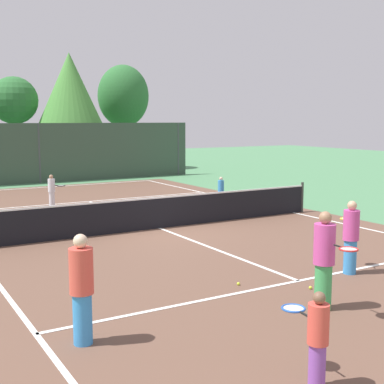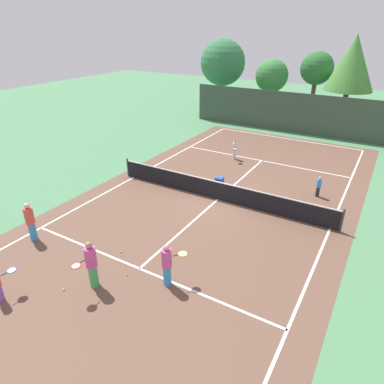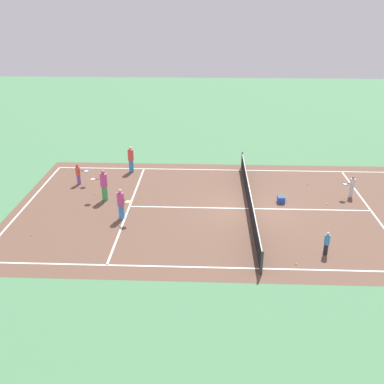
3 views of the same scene
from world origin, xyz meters
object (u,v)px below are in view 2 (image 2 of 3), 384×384
object	(u,v)px
tennis_ball_1	(235,161)
player_5	(91,264)
tennis_ball_3	(329,211)
tennis_ball_0	(127,275)
ball_crate	(219,180)
tennis_ball_2	(121,252)
player_1	(167,264)
tennis_ball_5	(198,164)
tennis_ball_6	(207,177)
player_3	(235,149)
player_0	(319,186)
player_2	(30,221)
tennis_ball_7	(239,169)
tennis_ball_4	(63,290)

from	to	relation	value
tennis_ball_1	player_5	bearing A→B (deg)	-87.05
tennis_ball_3	tennis_ball_0	bearing A→B (deg)	-122.06
player_5	ball_crate	size ratio (longest dim) A/B	4.19
ball_crate	tennis_ball_2	xyz separation A→B (m)	(-0.44, -7.78, -0.15)
player_1	ball_crate	world-z (taller)	player_1
tennis_ball_5	tennis_ball_6	size ratio (longest dim) A/B	1.00
ball_crate	tennis_ball_6	xyz separation A→B (m)	(-0.99, 0.33, -0.15)
player_3	tennis_ball_0	bearing A→B (deg)	-83.07
player_0	player_5	bearing A→B (deg)	-114.96
player_0	tennis_ball_1	xyz separation A→B (m)	(-5.73, 2.45, -0.54)
tennis_ball_2	tennis_ball_5	size ratio (longest dim) A/B	1.00
ball_crate	tennis_ball_2	bearing A→B (deg)	-93.20
player_0	player_2	bearing A→B (deg)	-132.55
tennis_ball_5	ball_crate	bearing A→B (deg)	-38.23
tennis_ball_7	tennis_ball_5	bearing A→B (deg)	-169.00
tennis_ball_5	tennis_ball_7	size ratio (longest dim) A/B	1.00
player_0	player_3	size ratio (longest dim) A/B	0.88
player_5	tennis_ball_6	bearing A→B (deg)	95.99
tennis_ball_3	player_2	bearing A→B (deg)	-139.40
player_0	tennis_ball_2	xyz separation A→B (m)	(-5.54, -8.94, -0.54)
player_5	ball_crate	distance (m)	9.72
tennis_ball_6	tennis_ball_7	size ratio (longest dim) A/B	1.00
tennis_ball_4	tennis_ball_7	size ratio (longest dim) A/B	1.00
player_2	tennis_ball_6	distance (m)	9.81
player_0	tennis_ball_2	bearing A→B (deg)	-121.79
player_5	tennis_ball_2	world-z (taller)	player_5
player_3	ball_crate	size ratio (longest dim) A/B	2.97
player_0	ball_crate	size ratio (longest dim) A/B	2.62
player_5	ball_crate	xyz separation A→B (m)	(-0.06, 9.69, -0.74)
ball_crate	tennis_ball_7	xyz separation A→B (m)	(0.16, 2.48, -0.15)
ball_crate	tennis_ball_2	world-z (taller)	ball_crate
tennis_ball_1	tennis_ball_6	size ratio (longest dim) A/B	1.00
player_3	tennis_ball_5	distance (m)	2.66
tennis_ball_3	tennis_ball_5	distance (m)	8.75
player_0	tennis_ball_4	world-z (taller)	player_0
tennis_ball_2	tennis_ball_0	bearing A→B (deg)	-40.76
tennis_ball_4	player_5	bearing A→B (deg)	44.60
player_1	player_2	xyz separation A→B (m)	(-6.33, -0.58, 0.03)
player_5	player_0	bearing A→B (deg)	65.04
player_1	player_2	bearing A→B (deg)	-174.73
player_2	player_5	bearing A→B (deg)	-10.29
tennis_ball_0	tennis_ball_3	size ratio (longest dim) A/B	1.00
ball_crate	player_0	bearing A→B (deg)	12.78
tennis_ball_3	tennis_ball_5	size ratio (longest dim) A/B	1.00
player_0	tennis_ball_2	distance (m)	10.54
tennis_ball_5	tennis_ball_1	bearing A→B (deg)	41.48
tennis_ball_6	tennis_ball_5	bearing A→B (deg)	132.55
player_0	player_1	xyz separation A→B (m)	(-2.93, -9.50, 0.27)
player_0	player_1	bearing A→B (deg)	-107.14
tennis_ball_5	tennis_ball_3	bearing A→B (deg)	-14.63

